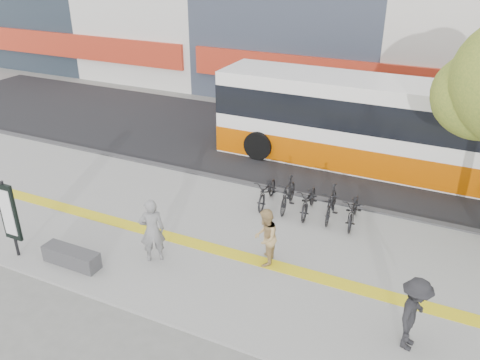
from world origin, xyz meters
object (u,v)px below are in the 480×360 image
at_px(bench, 71,257).
at_px(pedestrian_dark, 414,314).
at_px(signboard, 9,213).
at_px(bus, 379,128).
at_px(seated_woman, 152,230).
at_px(pedestrian_tan, 265,237).

xyz_separation_m(bench, pedestrian_dark, (8.31, 0.79, 0.61)).
height_order(signboard, pedestrian_dark, signboard).
height_order(signboard, bus, bus).
height_order(seated_woman, pedestrian_dark, seated_woman).
bearing_deg(pedestrian_tan, signboard, -80.87).
bearing_deg(bench, pedestrian_tan, 26.15).
bearing_deg(bench, seated_woman, 31.51).
distance_m(signboard, pedestrian_tan, 6.61).
relative_size(bench, seated_woman, 0.90).
bearing_deg(seated_woman, pedestrian_tan, 163.33).
distance_m(pedestrian_tan, pedestrian_dark, 4.07).
bearing_deg(bench, bus, 59.16).
height_order(bus, seated_woman, bus).
bearing_deg(seated_woman, bus, -153.84).
xyz_separation_m(seated_woman, pedestrian_tan, (2.69, 1.10, -0.11)).
height_order(bus, pedestrian_tan, bus).
distance_m(signboard, seated_woman, 3.70).
relative_size(signboard, pedestrian_tan, 1.41).
relative_size(seated_woman, pedestrian_tan, 1.14).
xyz_separation_m(bus, pedestrian_tan, (-1.30, -7.50, -0.71)).
bearing_deg(pedestrian_dark, pedestrian_tan, 78.36).
relative_size(bench, pedestrian_tan, 1.03).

